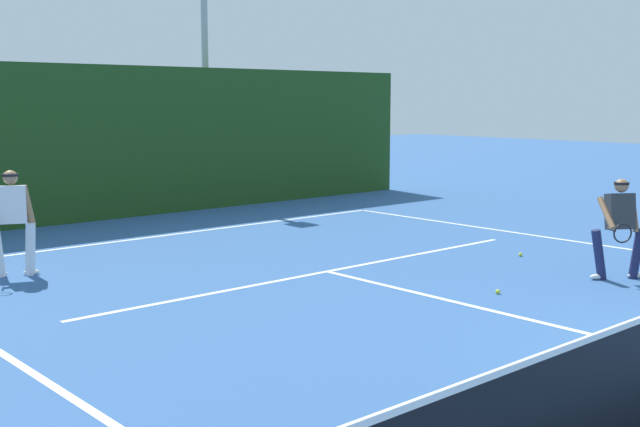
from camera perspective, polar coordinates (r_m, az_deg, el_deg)
The scene contains 9 objects.
court_line_baseline_far at distance 16.79m, azimuth -10.46°, elevation -1.48°, with size 11.01×0.10×0.01m, color white.
court_line_service at distance 13.00m, azimuth 0.51°, elevation -4.14°, with size 8.97×0.10×0.01m, color white.
court_line_centre at distance 10.88m, azimuth 12.14°, elevation -6.78°, with size 0.10×6.40×0.01m, color white.
player_near at distance 13.14m, azimuth 20.52°, elevation -0.75°, with size 1.08×0.80×1.57m.
player_far at distance 13.40m, azimuth -21.06°, elevation -0.31°, with size 1.00×0.85×1.68m.
tennis_ball at distance 11.81m, azimuth 12.54°, elevation -5.45°, with size 0.07×0.07×0.07m, color #D1E033.
tennis_ball_extra at distance 14.68m, azimuth 14.07°, elevation -2.84°, with size 0.07×0.07×0.07m, color #D1E033.
back_fence_windscreen at distance 19.08m, azimuth -15.03°, elevation 4.87°, with size 18.80×0.12×3.55m, color #204319.
light_pole at distance 22.12m, azimuth -8.21°, elevation 12.17°, with size 0.55×0.44×7.05m.
Camera 1 is at (-8.51, -2.99, 2.77)m, focal length 45.00 mm.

